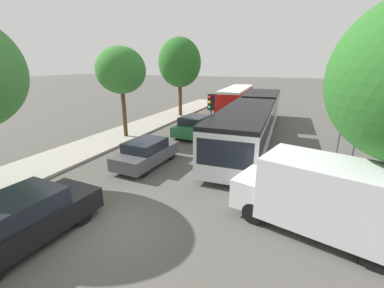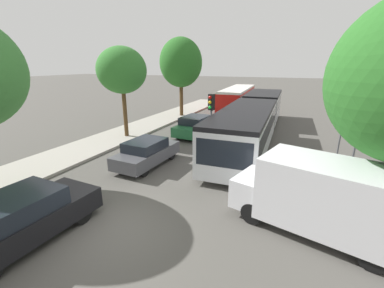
# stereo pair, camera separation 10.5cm
# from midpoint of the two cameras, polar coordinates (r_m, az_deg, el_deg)

# --- Properties ---
(ground_plane) EXTENTS (200.00, 200.00, 0.00)m
(ground_plane) POSITION_cam_midpoint_polar(r_m,az_deg,el_deg) (8.90, -16.37, -17.69)
(ground_plane) COLOR #4F4C47
(kerb_strip_left) EXTENTS (3.20, 34.22, 0.14)m
(kerb_strip_left) POSITION_cam_midpoint_polar(r_m,az_deg,el_deg) (21.73, -10.49, 3.96)
(kerb_strip_left) COLOR #9E998E
(kerb_strip_left) RESTS_ON ground
(articulated_bus) EXTENTS (3.28, 17.65, 2.61)m
(articulated_bus) POSITION_cam_midpoint_polar(r_m,az_deg,el_deg) (18.55, 13.87, 5.99)
(articulated_bus) COLOR silver
(articulated_bus) RESTS_ON ground
(city_bus_rear) EXTENTS (3.04, 11.13, 2.37)m
(city_bus_rear) POSITION_cam_midpoint_polar(r_m,az_deg,el_deg) (30.69, 10.17, 10.32)
(city_bus_rear) COLOR red
(city_bus_rear) RESTS_ON ground
(queued_car_black) EXTENTS (2.08, 4.44, 1.51)m
(queued_car_black) POSITION_cam_midpoint_polar(r_m,az_deg,el_deg) (9.09, -33.49, -13.66)
(queued_car_black) COLOR black
(queued_car_black) RESTS_ON ground
(queued_car_graphite) EXTENTS (1.86, 3.98, 1.35)m
(queued_car_graphite) POSITION_cam_midpoint_polar(r_m,az_deg,el_deg) (13.30, -9.83, -1.86)
(queued_car_graphite) COLOR #47474C
(queued_car_graphite) RESTS_ON ground
(queued_car_green) EXTENTS (1.96, 4.20, 1.43)m
(queued_car_green) POSITION_cam_midpoint_polar(r_m,az_deg,el_deg) (18.62, 0.90, 4.07)
(queued_car_green) COLOR #236638
(queued_car_green) RESTS_ON ground
(white_van) EXTENTS (5.33, 3.17, 2.31)m
(white_van) POSITION_cam_midpoint_polar(r_m,az_deg,el_deg) (8.76, 27.62, -10.25)
(white_van) COLOR silver
(white_van) RESTS_ON ground
(traffic_light) EXTENTS (0.37, 0.39, 3.40)m
(traffic_light) POSITION_cam_midpoint_polar(r_m,az_deg,el_deg) (14.74, 4.47, 7.52)
(traffic_light) COLOR #56595E
(traffic_light) RESTS_ON ground
(no_entry_sign) EXTENTS (0.70, 0.08, 2.82)m
(no_entry_sign) POSITION_cam_midpoint_polar(r_m,az_deg,el_deg) (15.33, 30.50, 3.16)
(no_entry_sign) COLOR #56595E
(no_entry_sign) RESTS_ON ground
(direction_sign_post) EXTENTS (0.23, 1.40, 3.60)m
(direction_sign_post) POSITION_cam_midpoint_polar(r_m,az_deg,el_deg) (15.31, 33.64, 5.30)
(direction_sign_post) COLOR #56595E
(direction_sign_post) RESTS_ON ground
(tree_left_mid) EXTENTS (3.26, 3.26, 6.14)m
(tree_left_mid) POSITION_cam_midpoint_polar(r_m,az_deg,el_deg) (18.13, -15.18, 15.49)
(tree_left_mid) COLOR #51381E
(tree_left_mid) RESTS_ON ground
(tree_left_far) EXTENTS (3.98, 3.98, 7.39)m
(tree_left_far) POSITION_cam_midpoint_polar(r_m,az_deg,el_deg) (25.13, -2.36, 17.60)
(tree_left_far) COLOR #51381E
(tree_left_far) RESTS_ON ground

